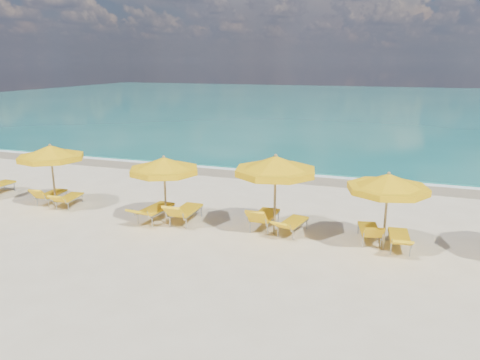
% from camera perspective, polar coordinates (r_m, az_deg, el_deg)
% --- Properties ---
extents(ground_plane, '(120.00, 120.00, 0.00)m').
position_cam_1_polar(ground_plane, '(15.62, -1.82, -5.56)').
color(ground_plane, beige).
extents(ocean, '(120.00, 80.00, 0.30)m').
position_cam_1_polar(ocean, '(62.15, 14.48, 9.01)').
color(ocean, '#12655D').
rests_on(ocean, ground).
extents(wet_sand_band, '(120.00, 2.60, 0.01)m').
position_cam_1_polar(wet_sand_band, '(22.39, 4.99, 0.56)').
color(wet_sand_band, tan).
rests_on(wet_sand_band, ground).
extents(foam_line, '(120.00, 1.20, 0.03)m').
position_cam_1_polar(foam_line, '(23.15, 5.48, 1.01)').
color(foam_line, white).
rests_on(foam_line, ground).
extents(whitecap_near, '(14.00, 0.36, 0.05)m').
position_cam_1_polar(whitecap_near, '(33.14, -0.95, 5.12)').
color(whitecap_near, white).
rests_on(whitecap_near, ground).
extents(whitecap_far, '(18.00, 0.30, 0.05)m').
position_cam_1_polar(whitecap_far, '(38.16, 23.21, 5.19)').
color(whitecap_far, white).
rests_on(whitecap_far, ground).
extents(umbrella_2, '(2.77, 2.77, 2.40)m').
position_cam_1_polar(umbrella_2, '(18.38, -22.08, 3.04)').
color(umbrella_2, '#9A824D').
rests_on(umbrella_2, ground).
extents(umbrella_3, '(2.47, 2.47, 2.34)m').
position_cam_1_polar(umbrella_3, '(15.41, -9.25, 1.71)').
color(umbrella_3, '#9A824D').
rests_on(umbrella_3, ground).
extents(umbrella_4, '(3.00, 3.00, 2.59)m').
position_cam_1_polar(umbrella_4, '(14.26, 4.35, 1.70)').
color(umbrella_4, '#9A824D').
rests_on(umbrella_4, ground).
extents(umbrella_5, '(2.57, 2.57, 2.33)m').
position_cam_1_polar(umbrella_5, '(13.69, 17.61, -0.42)').
color(umbrella_5, '#9A824D').
rests_on(umbrella_5, ground).
extents(lounger_2_left, '(0.70, 1.67, 0.79)m').
position_cam_1_polar(lounger_2_left, '(19.39, -22.01, -2.01)').
color(lounger_2_left, '#A5A8AD').
rests_on(lounger_2_left, ground).
extents(lounger_2_right, '(0.79, 1.69, 0.70)m').
position_cam_1_polar(lounger_2_right, '(18.71, -20.11, -2.44)').
color(lounger_2_right, '#A5A8AD').
rests_on(lounger_2_right, ground).
extents(lounger_3_left, '(0.82, 2.04, 0.73)m').
position_cam_1_polar(lounger_3_left, '(16.31, -10.32, -4.06)').
color(lounger_3_left, '#A5A8AD').
rests_on(lounger_3_left, ground).
extents(lounger_3_right, '(0.70, 1.94, 0.90)m').
position_cam_1_polar(lounger_3_right, '(15.97, -6.65, -4.29)').
color(lounger_3_right, '#A5A8AD').
rests_on(lounger_3_right, ground).
extents(lounger_4_left, '(0.69, 1.89, 0.92)m').
position_cam_1_polar(lounger_4_left, '(15.36, 2.99, -4.97)').
color(lounger_4_left, '#A5A8AD').
rests_on(lounger_4_left, ground).
extents(lounger_4_right, '(0.88, 1.80, 0.69)m').
position_cam_1_polar(lounger_4_right, '(14.97, 6.38, -5.71)').
color(lounger_4_right, '#A5A8AD').
rests_on(lounger_4_right, ground).
extents(lounger_5_left, '(0.90, 1.76, 0.80)m').
position_cam_1_polar(lounger_5_left, '(14.75, 15.48, -6.45)').
color(lounger_5_left, '#A5A8AD').
rests_on(lounger_5_left, ground).
extents(lounger_5_right, '(0.74, 1.82, 0.67)m').
position_cam_1_polar(lounger_5_right, '(14.46, 18.81, -7.14)').
color(lounger_5_right, '#A5A8AD').
rests_on(lounger_5_right, ground).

